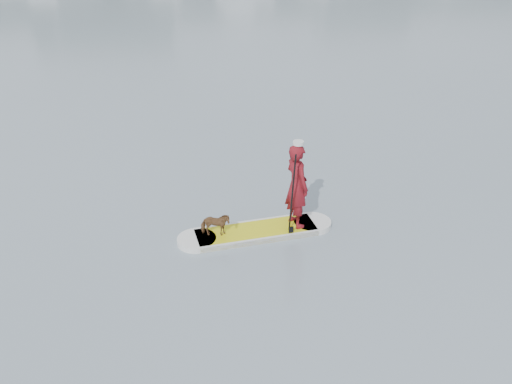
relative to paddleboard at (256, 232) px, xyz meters
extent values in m
plane|color=slate|center=(2.32, -0.91, -0.06)|extent=(140.00, 140.00, 0.00)
cube|color=yellow|center=(0.00, 0.00, 0.00)|extent=(2.57, 1.07, 0.12)
cylinder|color=silver|center=(-1.24, -0.14, 0.00)|extent=(0.80, 0.80, 0.12)
cylinder|color=silver|center=(1.24, 0.14, 0.00)|extent=(0.80, 0.80, 0.12)
cube|color=silver|center=(-0.04, 0.37, 0.00)|extent=(2.49, 0.34, 0.12)
cube|color=silver|center=(0.04, -0.37, 0.00)|extent=(2.49, 0.34, 0.12)
imported|color=maroon|center=(0.86, 0.10, 0.97)|extent=(0.63, 0.77, 1.82)
cylinder|color=silver|center=(0.86, 0.10, 1.91)|extent=(0.22, 0.22, 0.07)
imported|color=brown|center=(-0.85, -0.10, 0.31)|extent=(0.64, 0.37, 0.51)
cylinder|color=black|center=(0.69, -0.24, 0.94)|extent=(0.07, 0.30, 1.89)
cube|color=black|center=(0.69, -0.24, 0.04)|extent=(0.10, 0.03, 0.32)
camera|label=1|loc=(-1.57, -9.96, 6.30)|focal=40.00mm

